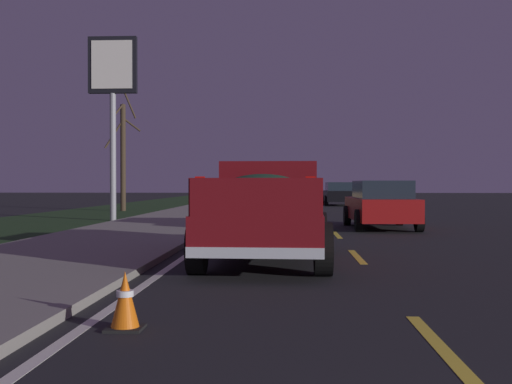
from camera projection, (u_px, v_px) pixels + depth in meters
ground at (320, 216)px, 27.99m from camera, size 144.00×144.00×0.00m
sidewalk_shoulder at (192, 215)px, 28.29m from camera, size 108.00×4.00×0.12m
grass_verge at (82, 216)px, 28.55m from camera, size 108.00×6.00×0.01m
lane_markings at (264, 214)px, 30.10m from camera, size 108.00×3.54×0.01m
pickup_truck at (267, 209)px, 11.82m from camera, size 5.48×2.39×1.87m
sedan_red at (381, 204)px, 20.37m from camera, size 4.45×2.10×1.54m
sedan_tan at (284, 195)px, 35.31m from camera, size 4.42×2.05×1.54m
sedan_black at (338, 194)px, 42.09m from camera, size 4.44×2.08×1.54m
sedan_green at (274, 204)px, 20.09m from camera, size 4.42×2.06×1.54m
gas_price_sign at (113, 82)px, 24.69m from camera, size 0.27×1.90×7.17m
bare_tree_far at (123, 153)px, 33.51m from camera, size 1.55×1.82×6.53m
traffic_cone_near at (125, 301)px, 6.26m from camera, size 0.36×0.36×0.58m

